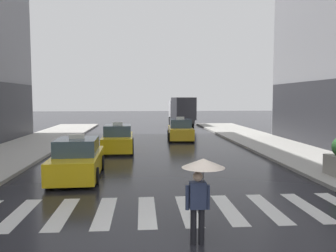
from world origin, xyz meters
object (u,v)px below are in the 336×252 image
object	(u,v)px
box_truck	(182,110)
pedestrian_with_umbrella	(201,177)
taxi_second	(118,139)
taxi_third	(180,130)
taxi_lead	(78,160)

from	to	relation	value
box_truck	pedestrian_with_umbrella	xyz separation A→B (m)	(-3.41, -32.51, -0.34)
taxi_second	pedestrian_with_umbrella	size ratio (longest dim) A/B	2.36
taxi_third	box_truck	distance (m)	13.45
pedestrian_with_umbrella	taxi_second	bearing A→B (deg)	101.48
box_truck	taxi_second	bearing A→B (deg)	-108.30
taxi_lead	taxi_third	world-z (taller)	same
taxi_second	box_truck	world-z (taller)	box_truck
taxi_lead	taxi_second	world-z (taller)	same
taxi_third	box_truck	bearing A→B (deg)	82.76
taxi_second	taxi_third	bearing A→B (deg)	50.45
taxi_lead	pedestrian_with_umbrella	xyz separation A→B (m)	(3.96, -6.78, 0.79)
taxi_third	box_truck	xyz separation A→B (m)	(1.69, 13.29, 1.13)
taxi_lead	box_truck	world-z (taller)	box_truck
taxi_third	box_truck	size ratio (longest dim) A/B	0.60
taxi_third	taxi_lead	bearing A→B (deg)	-114.56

